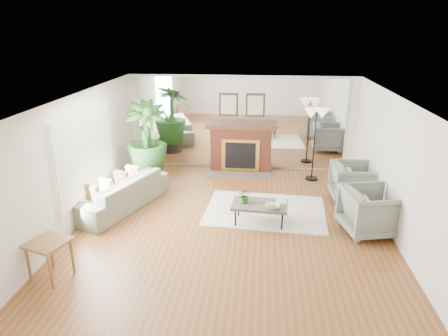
# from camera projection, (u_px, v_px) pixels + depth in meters

# --- Properties ---
(ground) EXTENTS (7.00, 7.00, 0.00)m
(ground) POSITION_uv_depth(u_px,v_px,m) (231.00, 227.00, 7.78)
(ground) COLOR brown
(ground) RESTS_ON ground
(wall_left) EXTENTS (0.02, 7.00, 2.50)m
(wall_left) POSITION_uv_depth(u_px,v_px,m) (76.00, 162.00, 7.62)
(wall_left) COLOR silver
(wall_left) RESTS_ON ground
(wall_right) EXTENTS (0.02, 7.00, 2.50)m
(wall_right) POSITION_uv_depth(u_px,v_px,m) (399.00, 172.00, 7.09)
(wall_right) COLOR silver
(wall_right) RESTS_ON ground
(wall_back) EXTENTS (6.00, 0.02, 2.50)m
(wall_back) POSITION_uv_depth(u_px,v_px,m) (242.00, 123.00, 10.62)
(wall_back) COLOR silver
(wall_back) RESTS_ON ground
(mirror_panel) EXTENTS (5.40, 0.04, 2.40)m
(mirror_panel) POSITION_uv_depth(u_px,v_px,m) (242.00, 123.00, 10.61)
(mirror_panel) COLOR silver
(mirror_panel) RESTS_ON wall_back
(window_panel) EXTENTS (0.04, 2.40, 1.50)m
(window_panel) POSITION_uv_depth(u_px,v_px,m) (86.00, 151.00, 7.96)
(window_panel) COLOR #B2E09E
(window_panel) RESTS_ON wall_left
(fireplace) EXTENTS (1.85, 0.83, 2.05)m
(fireplace) POSITION_uv_depth(u_px,v_px,m) (241.00, 147.00, 10.61)
(fireplace) COLOR brown
(fireplace) RESTS_ON ground
(area_rug) EXTENTS (2.59, 1.92, 0.03)m
(area_rug) POSITION_uv_depth(u_px,v_px,m) (265.00, 211.00, 8.44)
(area_rug) COLOR silver
(area_rug) RESTS_ON ground
(coffee_table) EXTENTS (1.12, 0.71, 0.43)m
(coffee_table) POSITION_uv_depth(u_px,v_px,m) (260.00, 205.00, 7.79)
(coffee_table) COLOR #5F544B
(coffee_table) RESTS_ON ground
(sofa) EXTENTS (1.71, 2.54, 0.69)m
(sofa) POSITION_uv_depth(u_px,v_px,m) (120.00, 192.00, 8.51)
(sofa) COLOR slate
(sofa) RESTS_ON ground
(armchair_back) EXTENTS (0.95, 0.92, 0.84)m
(armchair_back) POSITION_uv_depth(u_px,v_px,m) (353.00, 182.00, 8.87)
(armchair_back) COLOR slate
(armchair_back) RESTS_ON ground
(armchair_front) EXTENTS (1.15, 1.13, 0.88)m
(armchair_front) POSITION_uv_depth(u_px,v_px,m) (370.00, 211.00, 7.44)
(armchair_front) COLOR slate
(armchair_front) RESTS_ON ground
(side_table) EXTENTS (0.70, 0.70, 0.63)m
(side_table) POSITION_uv_depth(u_px,v_px,m) (48.00, 247.00, 6.07)
(side_table) COLOR brown
(side_table) RESTS_ON ground
(potted_ficus) EXTENTS (1.27, 1.27, 2.04)m
(potted_ficus) POSITION_uv_depth(u_px,v_px,m) (147.00, 141.00, 9.61)
(potted_ficus) COLOR black
(potted_ficus) RESTS_ON ground
(floor_lamp) EXTENTS (0.59, 0.33, 1.83)m
(floor_lamp) POSITION_uv_depth(u_px,v_px,m) (316.00, 119.00, 9.66)
(floor_lamp) COLOR black
(floor_lamp) RESTS_ON ground
(tabletop_plant) EXTENTS (0.28, 0.25, 0.29)m
(tabletop_plant) POSITION_uv_depth(u_px,v_px,m) (245.00, 196.00, 7.77)
(tabletop_plant) COLOR #2D5F23
(tabletop_plant) RESTS_ON coffee_table
(fruit_bowl) EXTENTS (0.33, 0.33, 0.07)m
(fruit_bowl) POSITION_uv_depth(u_px,v_px,m) (272.00, 206.00, 7.58)
(fruit_bowl) COLOR brown
(fruit_bowl) RESTS_ON coffee_table
(book) EXTENTS (0.21, 0.28, 0.02)m
(book) POSITION_uv_depth(u_px,v_px,m) (276.00, 201.00, 7.89)
(book) COLOR brown
(book) RESTS_ON coffee_table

